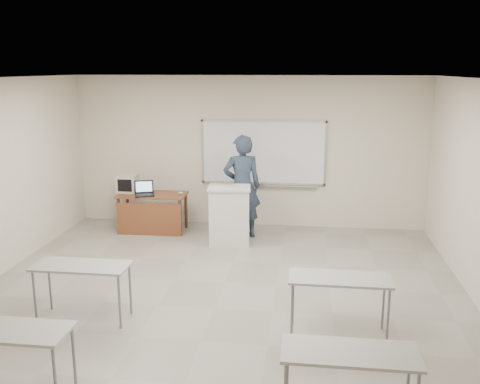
# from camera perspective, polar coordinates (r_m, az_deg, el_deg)

# --- Properties ---
(floor) EXTENTS (7.00, 8.00, 0.01)m
(floor) POSITION_cam_1_polar(r_m,az_deg,el_deg) (7.32, -2.75, -12.33)
(floor) COLOR gray
(floor) RESTS_ON ground
(whiteboard) EXTENTS (2.48, 0.10, 1.31)m
(whiteboard) POSITION_cam_1_polar(r_m,az_deg,el_deg) (10.64, 2.49, 4.13)
(whiteboard) COLOR white
(whiteboard) RESTS_ON floor
(student_desks) EXTENTS (4.40, 2.20, 0.73)m
(student_desks) POSITION_cam_1_polar(r_m,az_deg,el_deg) (5.84, -5.17, -11.96)
(student_desks) COLOR gray
(student_desks) RESTS_ON floor
(instructor_desk) EXTENTS (1.32, 0.66, 0.75)m
(instructor_desk) POSITION_cam_1_polar(r_m,az_deg,el_deg) (10.48, -9.45, -1.51)
(instructor_desk) COLOR brown
(instructor_desk) RESTS_ON floor
(podium) EXTENTS (0.75, 0.55, 1.06)m
(podium) POSITION_cam_1_polar(r_m,az_deg,el_deg) (9.70, -1.14, -2.48)
(podium) COLOR silver
(podium) RESTS_ON floor
(crt_monitor) EXTENTS (0.37, 0.42, 0.35)m
(crt_monitor) POSITION_cam_1_polar(r_m,az_deg,el_deg) (10.77, -11.87, 0.92)
(crt_monitor) COLOR #B3A894
(crt_monitor) RESTS_ON instructor_desk
(laptop) EXTENTS (0.36, 0.33, 0.26)m
(laptop) POSITION_cam_1_polar(r_m,az_deg,el_deg) (10.43, -10.06, 0.00)
(laptop) COLOR black
(laptop) RESTS_ON instructor_desk
(mouse) EXTENTS (0.12, 0.09, 0.04)m
(mouse) POSITION_cam_1_polar(r_m,az_deg,el_deg) (10.43, -6.36, -0.10)
(mouse) COLOR #B7BCBF
(mouse) RESTS_ON instructor_desk
(keyboard) EXTENTS (0.44, 0.16, 0.02)m
(keyboard) POSITION_cam_1_polar(r_m,az_deg,el_deg) (9.66, -1.96, 0.76)
(keyboard) COLOR #B3A894
(keyboard) RESTS_ON podium
(presenter) EXTENTS (0.81, 0.63, 1.94)m
(presenter) POSITION_cam_1_polar(r_m,az_deg,el_deg) (10.00, 0.21, 0.60)
(presenter) COLOR black
(presenter) RESTS_ON floor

